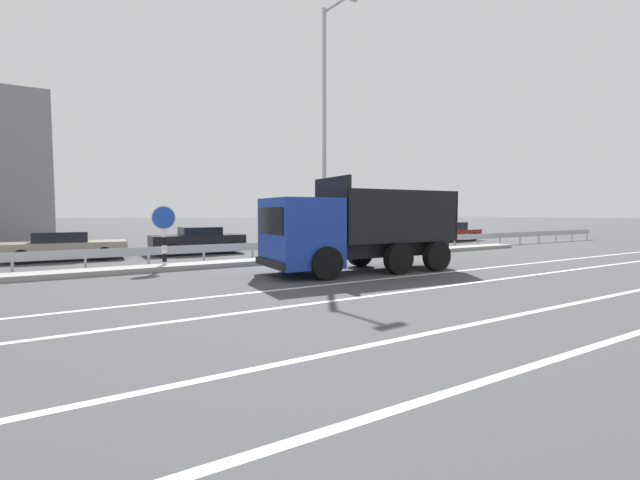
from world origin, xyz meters
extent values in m
plane|color=#424244|center=(0.00, 0.00, 0.00)|extent=(320.00, 320.00, 0.00)
cube|color=silver|center=(1.05, -3.19, 0.00)|extent=(53.06, 0.16, 0.01)
cube|color=silver|center=(1.05, -5.15, 0.00)|extent=(53.06, 0.16, 0.01)
cube|color=silver|center=(1.05, -8.27, 0.00)|extent=(53.06, 0.16, 0.01)
cube|color=gray|center=(0.00, 2.54, 0.09)|extent=(29.18, 1.10, 0.18)
cube|color=#9EA0A5|center=(0.00, 3.60, 0.62)|extent=(53.06, 0.04, 0.32)
cylinder|color=#ADADB2|center=(-9.44, 3.60, 0.31)|extent=(0.09, 0.09, 0.62)
cylinder|color=#ADADB2|center=(-7.34, 3.60, 0.31)|extent=(0.09, 0.09, 0.62)
cylinder|color=#ADADB2|center=(-5.25, 3.60, 0.31)|extent=(0.09, 0.09, 0.62)
cylinder|color=#ADADB2|center=(-3.15, 3.60, 0.31)|extent=(0.09, 0.09, 0.62)
cylinder|color=#ADADB2|center=(-1.05, 3.60, 0.31)|extent=(0.09, 0.09, 0.62)
cylinder|color=#ADADB2|center=(1.05, 3.60, 0.31)|extent=(0.09, 0.09, 0.62)
cylinder|color=#ADADB2|center=(3.15, 3.60, 0.31)|extent=(0.09, 0.09, 0.62)
cylinder|color=#ADADB2|center=(5.25, 3.60, 0.31)|extent=(0.09, 0.09, 0.62)
cylinder|color=#ADADB2|center=(7.34, 3.60, 0.31)|extent=(0.09, 0.09, 0.62)
cylinder|color=#ADADB2|center=(9.44, 3.60, 0.31)|extent=(0.09, 0.09, 0.62)
cylinder|color=#ADADB2|center=(11.54, 3.60, 0.31)|extent=(0.09, 0.09, 0.62)
cylinder|color=#ADADB2|center=(13.64, 3.60, 0.31)|extent=(0.09, 0.09, 0.62)
cylinder|color=#ADADB2|center=(15.74, 3.60, 0.31)|extent=(0.09, 0.09, 0.62)
cylinder|color=#ADADB2|center=(17.84, 3.60, 0.31)|extent=(0.09, 0.09, 0.62)
cylinder|color=#ADADB2|center=(19.93, 3.60, 0.31)|extent=(0.09, 0.09, 0.62)
cylinder|color=#ADADB2|center=(22.03, 3.60, 0.31)|extent=(0.09, 0.09, 0.62)
cylinder|color=#ADADB2|center=(24.13, 3.60, 0.31)|extent=(0.09, 0.09, 0.62)
cylinder|color=#ADADB2|center=(26.23, 3.60, 0.31)|extent=(0.09, 0.09, 0.62)
cube|color=#19389E|center=(-1.36, -1.22, 1.43)|extent=(2.24, 2.60, 2.23)
cube|color=black|center=(-2.40, -1.14, 1.82)|extent=(0.18, 2.11, 0.84)
cube|color=black|center=(-2.44, -1.14, 0.47)|extent=(0.27, 2.41, 0.24)
cube|color=black|center=(2.08, -1.46, 0.79)|extent=(4.91, 1.69, 0.53)
cube|color=black|center=(2.08, -1.46, 1.11)|extent=(4.79, 2.69, 0.12)
cube|color=black|center=(2.00, -2.59, 2.01)|extent=(4.63, 0.43, 1.68)
cube|color=black|center=(2.16, -0.34, 2.01)|extent=(4.63, 0.43, 1.68)
cube|color=black|center=(-0.18, -1.30, 2.22)|extent=(0.27, 2.36, 2.09)
cube|color=black|center=(4.34, -1.62, 2.01)|extent=(0.27, 2.36, 1.68)
cylinder|color=black|center=(-1.13, -2.44, 0.52)|extent=(1.06, 0.39, 1.04)
cylinder|color=black|center=(-0.96, -0.04, 0.52)|extent=(1.06, 0.39, 1.04)
cylinder|color=black|center=(1.63, -2.64, 0.52)|extent=(1.06, 0.39, 1.04)
cylinder|color=black|center=(1.81, -0.24, 0.52)|extent=(1.06, 0.39, 1.04)
cylinder|color=black|center=(3.32, -2.76, 0.52)|extent=(1.06, 0.39, 1.04)
cylinder|color=black|center=(3.49, -0.36, 0.52)|extent=(1.06, 0.39, 1.04)
cylinder|color=white|center=(-4.88, 2.54, 0.15)|extent=(0.16, 0.16, 0.30)
cylinder|color=black|center=(-4.88, 2.54, 0.45)|extent=(0.16, 0.16, 0.30)
cylinder|color=white|center=(-4.88, 2.54, 0.75)|extent=(0.16, 0.16, 0.30)
cylinder|color=black|center=(-4.88, 2.54, 1.05)|extent=(0.16, 0.16, 0.30)
cylinder|color=white|center=(-4.88, 2.54, 1.35)|extent=(0.16, 0.16, 0.30)
cylinder|color=#1E4CB2|center=(-4.88, 2.54, 1.89)|extent=(0.79, 0.03, 0.79)
cylinder|color=white|center=(-4.88, 2.54, 1.89)|extent=(0.85, 0.02, 0.85)
cylinder|color=#ADADB2|center=(1.99, 2.65, 5.44)|extent=(0.18, 0.18, 10.87)
cylinder|color=#ADADB2|center=(2.06, 1.80, 10.72)|extent=(0.24, 1.71, 0.10)
cube|color=gray|center=(-7.88, 8.02, 0.55)|extent=(4.90, 2.11, 0.51)
cube|color=black|center=(-8.03, 8.03, 1.03)|extent=(2.10, 1.74, 0.44)
cylinder|color=black|center=(-6.35, 8.81, 0.30)|extent=(0.61, 0.23, 0.60)
cylinder|color=black|center=(-6.44, 7.06, 0.30)|extent=(0.61, 0.23, 0.60)
cylinder|color=black|center=(-9.32, 8.98, 0.30)|extent=(0.61, 0.23, 0.60)
cylinder|color=black|center=(-9.42, 7.22, 0.30)|extent=(0.61, 0.23, 0.60)
cube|color=black|center=(-2.18, 8.00, 0.63)|extent=(4.54, 2.05, 0.66)
cube|color=black|center=(-2.05, 7.99, 1.15)|extent=(1.94, 1.72, 0.39)
cylinder|color=black|center=(-3.60, 7.16, 0.30)|extent=(0.61, 0.22, 0.60)
cylinder|color=black|center=(-3.53, 8.94, 0.30)|extent=(0.61, 0.22, 0.60)
cylinder|color=black|center=(-0.83, 7.05, 0.30)|extent=(0.61, 0.22, 0.60)
cylinder|color=black|center=(-0.76, 8.83, 0.30)|extent=(0.61, 0.22, 0.60)
cube|color=black|center=(4.14, 7.45, 0.68)|extent=(4.05, 1.79, 0.76)
cube|color=black|center=(4.26, 7.45, 1.29)|extent=(1.70, 1.57, 0.46)
cylinder|color=black|center=(2.89, 6.60, 0.30)|extent=(0.60, 0.20, 0.60)
cylinder|color=black|center=(2.89, 8.29, 0.30)|extent=(0.60, 0.20, 0.60)
cylinder|color=black|center=(5.40, 6.61, 0.30)|extent=(0.60, 0.20, 0.60)
cylinder|color=black|center=(5.39, 8.30, 0.30)|extent=(0.60, 0.20, 0.60)
cube|color=maroon|center=(9.89, 7.56, 0.62)|extent=(4.20, 2.00, 0.64)
cube|color=black|center=(10.01, 7.57, 1.23)|extent=(1.80, 1.68, 0.58)
cylinder|color=black|center=(8.65, 6.64, 0.30)|extent=(0.61, 0.22, 0.60)
cylinder|color=black|center=(8.58, 8.38, 0.30)|extent=(0.61, 0.22, 0.60)
cylinder|color=black|center=(11.20, 6.74, 0.30)|extent=(0.61, 0.22, 0.60)
cylinder|color=black|center=(11.13, 8.48, 0.30)|extent=(0.61, 0.22, 0.60)
cube|color=maroon|center=(16.24, 8.05, 0.56)|extent=(4.94, 2.17, 0.52)
cube|color=black|center=(16.09, 8.04, 1.09)|extent=(2.13, 1.77, 0.55)
cylinder|color=black|center=(17.68, 9.03, 0.30)|extent=(0.61, 0.24, 0.60)
cylinder|color=black|center=(17.79, 7.26, 0.30)|extent=(0.61, 0.24, 0.60)
cylinder|color=black|center=(14.69, 8.84, 0.30)|extent=(0.61, 0.24, 0.60)
cylinder|color=black|center=(14.80, 7.07, 0.30)|extent=(0.61, 0.24, 0.60)
camera|label=1|loc=(-8.11, -13.46, 2.09)|focal=24.00mm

